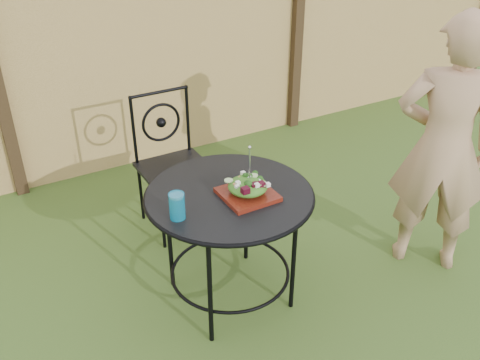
{
  "coord_description": "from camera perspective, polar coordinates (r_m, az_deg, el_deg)",
  "views": [
    {
      "loc": [
        -1.6,
        -1.86,
        2.23
      ],
      "look_at": [
        -0.34,
        0.33,
        0.75
      ],
      "focal_mm": 40.0,
      "sensor_mm": 36.0,
      "label": 1
    }
  ],
  "objects": [
    {
      "name": "patio_table",
      "position": [
        2.94,
        -1.14,
        -3.66
      ],
      "size": [
        0.92,
        0.92,
        0.72
      ],
      "color": "black",
      "rests_on": "ground"
    },
    {
      "name": "fence",
      "position": [
        4.55,
        -8.17,
        13.64
      ],
      "size": [
        8.0,
        0.12,
        1.9
      ],
      "color": "#DFB86E",
      "rests_on": "ground"
    },
    {
      "name": "fork",
      "position": [
        2.74,
        1.03,
        1.73
      ],
      "size": [
        0.01,
        0.01,
        0.18
      ],
      "primitive_type": "cylinder",
      "color": "silver",
      "rests_on": "salad"
    },
    {
      "name": "patio_chair",
      "position": [
        3.69,
        -7.25,
        2.19
      ],
      "size": [
        0.46,
        0.46,
        0.95
      ],
      "color": "black",
      "rests_on": "ground"
    },
    {
      "name": "salad_plate",
      "position": [
        2.83,
        0.82,
        -1.55
      ],
      "size": [
        0.27,
        0.27,
        0.02
      ],
      "primitive_type": "cube",
      "color": "#4C0E0A",
      "rests_on": "patio_table"
    },
    {
      "name": "ground",
      "position": [
        3.32,
        8.24,
        -12.31
      ],
      "size": [
        60.0,
        60.0,
        0.0
      ],
      "primitive_type": "plane",
      "color": "#214315",
      "rests_on": "ground"
    },
    {
      "name": "diner",
      "position": [
        3.36,
        20.87,
        3.2
      ],
      "size": [
        0.69,
        0.69,
        1.62
      ],
      "primitive_type": "imported",
      "rotation": [
        0.0,
        0.0,
        2.38
      ],
      "color": "tan",
      "rests_on": "ground"
    },
    {
      "name": "salad",
      "position": [
        2.8,
        0.83,
        -0.65
      ],
      "size": [
        0.21,
        0.21,
        0.08
      ],
      "primitive_type": "ellipsoid",
      "color": "#235614",
      "rests_on": "salad_plate"
    },
    {
      "name": "drinking_glass",
      "position": [
        2.65,
        -6.73,
        -2.77
      ],
      "size": [
        0.08,
        0.08,
        0.14
      ],
      "primitive_type": "cylinder",
      "color": "#0C6D92",
      "rests_on": "patio_table"
    }
  ]
}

